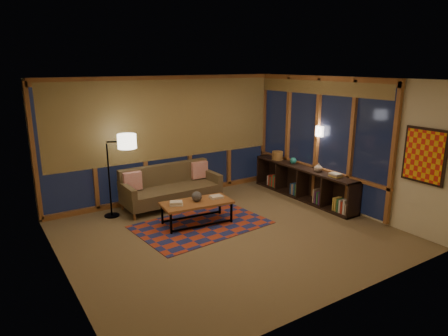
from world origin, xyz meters
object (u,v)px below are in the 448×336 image
sofa (172,187)px  floor_lamp (109,176)px  coffee_table (197,213)px  bookshelf (303,183)px

sofa → floor_lamp: 1.34m
sofa → coffee_table: 1.17m
coffee_table → bookshelf: (2.73, 0.02, 0.14)m
bookshelf → floor_lamp: bearing=162.5°
coffee_table → bookshelf: bearing=6.6°
coffee_table → bookshelf: 2.73m
sofa → bookshelf: 2.92m
floor_lamp → bookshelf: floor_lamp is taller
floor_lamp → bookshelf: size_ratio=0.57×
coffee_table → sofa: bearing=94.6°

